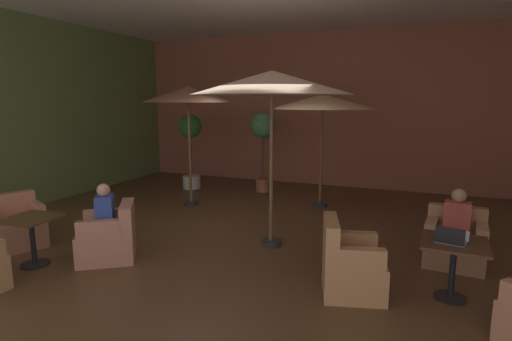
# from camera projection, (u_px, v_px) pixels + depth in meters

# --- Properties ---
(ground_plane) EXTENTS (10.41, 9.74, 0.02)m
(ground_plane) POSITION_uv_depth(u_px,v_px,m) (245.00, 238.00, 6.88)
(ground_plane) COLOR brown
(wall_back_brick) EXTENTS (10.41, 0.08, 4.08)m
(wall_back_brick) POSITION_uv_depth(u_px,v_px,m) (317.00, 110.00, 10.94)
(wall_back_brick) COLOR #A45C47
(wall_back_brick) RESTS_ON ground_plane
(wall_left_accent) EXTENTS (0.08, 9.74, 4.08)m
(wall_left_accent) POSITION_uv_depth(u_px,v_px,m) (18.00, 113.00, 8.45)
(wall_left_accent) COLOR #627B45
(wall_left_accent) RESTS_ON ground_plane
(cafe_table_front_left) EXTENTS (0.74, 0.74, 0.69)m
(cafe_table_front_left) POSITION_uv_depth(u_px,v_px,m) (454.00, 254.00, 4.65)
(cafe_table_front_left) COLOR black
(cafe_table_front_left) RESTS_ON ground_plane
(armchair_front_left_north) EXTENTS (0.83, 0.78, 0.79)m
(armchair_front_left_north) POSITION_uv_depth(u_px,v_px,m) (455.00, 243.00, 5.71)
(armchair_front_left_north) COLOR tan
(armchair_front_left_north) RESTS_ON ground_plane
(armchair_front_left_east) EXTENTS (0.86, 0.87, 0.91)m
(armchair_front_left_east) POSITION_uv_depth(u_px,v_px,m) (350.00, 266.00, 4.83)
(armchair_front_left_east) COLOR tan
(armchair_front_left_east) RESTS_ON ground_plane
(cafe_table_front_right) EXTENTS (0.67, 0.67, 0.69)m
(cafe_table_front_right) POSITION_uv_depth(u_px,v_px,m) (32.00, 230.00, 5.63)
(cafe_table_front_right) COLOR black
(cafe_table_front_right) RESTS_ON ground_plane
(armchair_front_right_east) EXTENTS (1.05, 1.04, 0.82)m
(armchair_front_right_east) POSITION_uv_depth(u_px,v_px,m) (109.00, 238.00, 5.89)
(armchair_front_right_east) COLOR tan
(armchair_front_right_east) RESTS_ON ground_plane
(armchair_front_right_south) EXTENTS (1.00, 1.00, 0.82)m
(armchair_front_right_south) POSITION_uv_depth(u_px,v_px,m) (15.00, 227.00, 6.39)
(armchair_front_right_south) COLOR tan
(armchair_front_right_south) RESTS_ON ground_plane
(patio_umbrella_tall_red) EXTENTS (1.93, 1.93, 2.60)m
(patio_umbrella_tall_red) POSITION_uv_depth(u_px,v_px,m) (188.00, 95.00, 8.62)
(patio_umbrella_tall_red) COLOR #2D2D2D
(patio_umbrella_tall_red) RESTS_ON ground_plane
(patio_umbrella_center_beige) EXTENTS (2.21, 2.21, 2.42)m
(patio_umbrella_center_beige) POSITION_uv_depth(u_px,v_px,m) (322.00, 102.00, 8.51)
(patio_umbrella_center_beige) COLOR #2D2D2D
(patio_umbrella_center_beige) RESTS_ON ground_plane
(patio_umbrella_near_wall) EXTENTS (2.47, 2.47, 2.73)m
(patio_umbrella_near_wall) POSITION_uv_depth(u_px,v_px,m) (272.00, 84.00, 6.08)
(patio_umbrella_near_wall) COLOR #2D2D2D
(patio_umbrella_near_wall) RESTS_ON ground_plane
(potted_tree_left_corner) EXTENTS (0.60, 0.60, 1.94)m
(potted_tree_left_corner) POSITION_uv_depth(u_px,v_px,m) (190.00, 140.00, 10.52)
(potted_tree_left_corner) COLOR silver
(potted_tree_left_corner) RESTS_ON ground_plane
(potted_tree_mid_left) EXTENTS (0.64, 0.64, 2.00)m
(potted_tree_mid_left) POSITION_uv_depth(u_px,v_px,m) (263.00, 134.00, 10.11)
(potted_tree_mid_left) COLOR #AF6141
(potted_tree_mid_left) RESTS_ON ground_plane
(patron_blue_shirt) EXTENTS (0.35, 0.24, 0.68)m
(patron_blue_shirt) POSITION_uv_depth(u_px,v_px,m) (457.00, 215.00, 5.61)
(patron_blue_shirt) COLOR #B84D3D
(patron_blue_shirt) RESTS_ON ground_plane
(patron_with_friend) EXTENTS (0.38, 0.40, 0.68)m
(patron_with_friend) POSITION_uv_depth(u_px,v_px,m) (105.00, 210.00, 5.80)
(patron_with_friend) COLOR #30499F
(patron_with_friend) RESTS_ON ground_plane
(iced_drink_cup) EXTENTS (0.08, 0.08, 0.11)m
(iced_drink_cup) POSITION_uv_depth(u_px,v_px,m) (466.00, 236.00, 4.64)
(iced_drink_cup) COLOR silver
(iced_drink_cup) RESTS_ON cafe_table_front_left
(open_laptop) EXTENTS (0.35, 0.29, 0.20)m
(open_laptop) POSITION_uv_depth(u_px,v_px,m) (450.00, 239.00, 4.56)
(open_laptop) COLOR #9EA0A5
(open_laptop) RESTS_ON cafe_table_front_left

